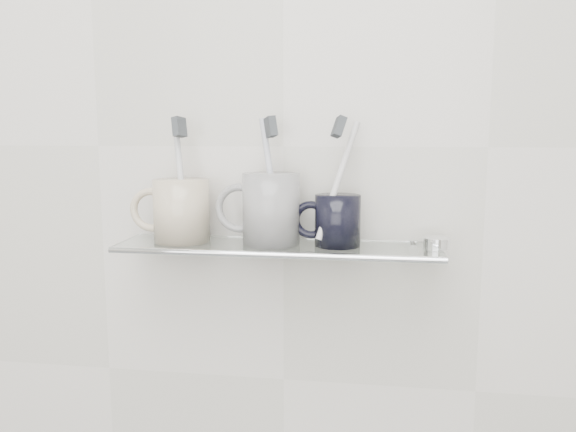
% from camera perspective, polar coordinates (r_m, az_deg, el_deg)
% --- Properties ---
extents(wall_back, '(2.50, 0.00, 2.50)m').
position_cam_1_polar(wall_back, '(0.92, -0.47, 7.07)').
color(wall_back, beige).
rests_on(wall_back, ground).
extents(shelf_glass, '(0.50, 0.12, 0.01)m').
position_cam_1_polar(shelf_glass, '(0.87, -1.08, -3.17)').
color(shelf_glass, silver).
rests_on(shelf_glass, wall_back).
extents(shelf_rail, '(0.50, 0.01, 0.01)m').
position_cam_1_polar(shelf_rail, '(0.82, -1.73, -3.96)').
color(shelf_rail, silver).
rests_on(shelf_rail, shelf_glass).
extents(bracket_left, '(0.02, 0.03, 0.02)m').
position_cam_1_polar(bracket_left, '(0.98, -12.89, -2.81)').
color(bracket_left, silver).
rests_on(bracket_left, wall_back).
extents(bracket_right, '(0.02, 0.03, 0.02)m').
position_cam_1_polar(bracket_right, '(0.91, 12.55, -3.57)').
color(bracket_right, silver).
rests_on(bracket_right, wall_back).
extents(mug_left, '(0.11, 0.11, 0.10)m').
position_cam_1_polar(mug_left, '(0.91, -10.75, 0.55)').
color(mug_left, beige).
rests_on(mug_left, shelf_glass).
extents(mug_left_handle, '(0.07, 0.01, 0.07)m').
position_cam_1_polar(mug_left_handle, '(0.93, -13.70, 0.61)').
color(mug_left_handle, beige).
rests_on(mug_left_handle, mug_left).
extents(toothbrush_left, '(0.04, 0.05, 0.19)m').
position_cam_1_polar(toothbrush_left, '(0.90, -10.84, 3.78)').
color(toothbrush_left, silver).
rests_on(toothbrush_left, mug_left).
extents(bristles_left, '(0.02, 0.03, 0.03)m').
position_cam_1_polar(bristles_left, '(0.90, -10.98, 8.87)').
color(bristles_left, '#363A3E').
rests_on(bristles_left, toothbrush_left).
extents(mug_center, '(0.10, 0.10, 0.11)m').
position_cam_1_polar(mug_center, '(0.87, -1.72, 0.73)').
color(mug_center, silver).
rests_on(mug_center, shelf_glass).
extents(mug_center_handle, '(0.08, 0.01, 0.08)m').
position_cam_1_polar(mug_center_handle, '(0.88, -4.96, 0.79)').
color(mug_center_handle, silver).
rests_on(mug_center_handle, mug_center).
extents(toothbrush_center, '(0.05, 0.04, 0.19)m').
position_cam_1_polar(toothbrush_center, '(0.87, -1.73, 3.74)').
color(toothbrush_center, '#B2B5C5').
rests_on(toothbrush_center, mug_center).
extents(bristles_center, '(0.03, 0.03, 0.03)m').
position_cam_1_polar(bristles_center, '(0.86, -1.76, 9.04)').
color(bristles_center, '#363A3E').
rests_on(bristles_center, toothbrush_center).
extents(mug_right, '(0.09, 0.09, 0.08)m').
position_cam_1_polar(mug_right, '(0.86, 5.06, -0.45)').
color(mug_right, black).
rests_on(mug_right, shelf_glass).
extents(mug_right_handle, '(0.06, 0.01, 0.06)m').
position_cam_1_polar(mug_right_handle, '(0.86, 2.35, -0.39)').
color(mug_right_handle, black).
rests_on(mug_right_handle, mug_right).
extents(toothbrush_right, '(0.07, 0.07, 0.18)m').
position_cam_1_polar(toothbrush_right, '(0.85, 5.11, 3.64)').
color(toothbrush_right, silver).
rests_on(toothbrush_right, mug_right).
extents(bristles_right, '(0.03, 0.03, 0.04)m').
position_cam_1_polar(bristles_right, '(0.85, 5.19, 9.01)').
color(bristles_right, '#363A3E').
rests_on(bristles_right, toothbrush_right).
extents(chrome_cap, '(0.04, 0.04, 0.02)m').
position_cam_1_polar(chrome_cap, '(0.87, 14.87, -2.68)').
color(chrome_cap, silver).
rests_on(chrome_cap, shelf_glass).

